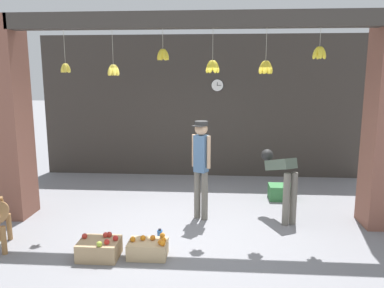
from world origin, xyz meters
TOP-DOWN VIEW (x-y plane):
  - ground_plane at (0.00, 0.00)m, footprint 60.00×60.00m
  - shop_back_wall at (0.00, 3.21)m, footprint 7.53×0.12m
  - shop_pillar_left at (-3.12, 0.30)m, footprint 0.70×0.60m
  - storefront_awning at (0.02, 0.12)m, footprint 5.63×0.29m
  - shopkeeper at (0.16, 0.36)m, footprint 0.31×0.31m
  - worker_stooping at (1.49, 0.43)m, footprint 0.52×0.81m
  - fruit_crate_oranges at (-0.48, -1.05)m, footprint 0.51×0.35m
  - fruit_crate_apples at (-1.12, -1.12)m, footprint 0.52×0.41m
  - produce_box_green at (1.68, 1.48)m, footprint 0.48×0.39m
  - water_bottle at (-0.38, -0.65)m, footprint 0.08×0.08m
  - wall_clock at (0.40, 3.14)m, footprint 0.28×0.03m

SIDE VIEW (x-z plane):
  - ground_plane at x=0.00m, z-range 0.00..0.00m
  - water_bottle at x=-0.38m, z-range -0.01..0.22m
  - fruit_crate_oranges at x=-0.48m, z-range -0.02..0.26m
  - fruit_crate_apples at x=-1.12m, z-range -0.03..0.28m
  - produce_box_green at x=1.68m, z-range 0.00..0.28m
  - worker_stooping at x=1.49m, z-range 0.19..1.31m
  - shopkeeper at x=0.16m, z-range 0.15..1.81m
  - shop_back_wall at x=0.00m, z-range 0.00..3.31m
  - shop_pillar_left at x=-3.12m, z-range 0.00..3.31m
  - wall_clock at x=0.40m, z-range 2.02..2.30m
  - storefront_awning at x=0.02m, z-range 2.66..3.61m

